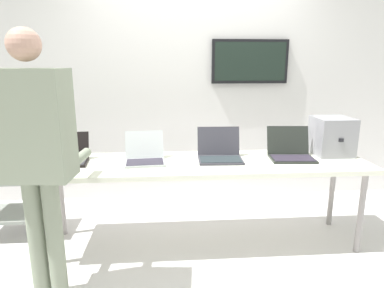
# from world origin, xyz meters

# --- Properties ---
(ground) EXTENTS (8.00, 8.00, 0.04)m
(ground) POSITION_xyz_m (0.00, 0.00, -0.02)
(ground) COLOR silver
(back_wall) EXTENTS (8.00, 0.11, 2.56)m
(back_wall) POSITION_xyz_m (0.01, 1.13, 1.29)
(back_wall) COLOR silver
(back_wall) RESTS_ON ground
(workbench) EXTENTS (2.79, 0.70, 0.76)m
(workbench) POSITION_xyz_m (0.00, 0.00, 0.70)
(workbench) COLOR white
(workbench) RESTS_ON ground
(equipment_box) EXTENTS (0.32, 0.34, 0.34)m
(equipment_box) POSITION_xyz_m (1.18, 0.15, 0.93)
(equipment_box) COLOR gray
(equipment_box) RESTS_ON workbench
(laptop_station_0) EXTENTS (0.35, 0.35, 0.24)m
(laptop_station_0) POSITION_xyz_m (-1.14, 0.06, 0.81)
(laptop_station_0) COLOR black
(laptop_station_0) RESTS_ON workbench
(laptop_station_1) EXTENTS (0.35, 0.37, 0.24)m
(laptop_station_1) POSITION_xyz_m (-0.50, 0.04, 0.81)
(laptop_station_1) COLOR #ADB2B4
(laptop_station_1) RESTS_ON workbench
(laptop_station_2) EXTENTS (0.38, 0.34, 0.26)m
(laptop_station_2) POSITION_xyz_m (0.14, 0.06, 0.82)
(laptop_station_2) COLOR #37363F
(laptop_station_2) RESTS_ON workbench
(laptop_station_3) EXTENTS (0.40, 0.37, 0.26)m
(laptop_station_3) POSITION_xyz_m (0.77, 0.05, 0.82)
(laptop_station_3) COLOR #242824
(laptop_station_3) RESTS_ON workbench
(person) EXTENTS (0.47, 0.62, 1.78)m
(person) POSITION_xyz_m (-1.12, -0.62, 1.08)
(person) COLOR gray
(person) RESTS_ON ground
(storage_cart) EXTENTS (0.56, 0.44, 0.58)m
(storage_cart) POSITION_xyz_m (-1.77, 0.29, 0.39)
(storage_cart) COLOR gray
(storage_cart) RESTS_ON ground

